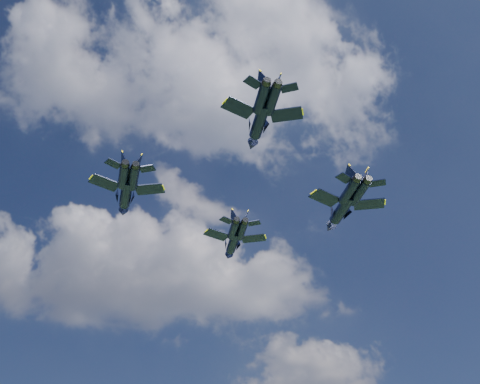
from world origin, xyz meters
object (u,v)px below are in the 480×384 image
Objects in this scene: jet_lead at (233,243)px; jet_slot at (259,123)px; jet_right at (341,210)px; jet_left at (126,195)px.

jet_slot reaches higher than jet_lead.
jet_right is 1.14× the size of jet_slot.
jet_left is at bearing -141.31° from jet_lead.
jet_slot is (-14.83, -20.40, 0.82)m from jet_right.
jet_left is at bearing 135.93° from jet_slot.
jet_left is 35.91m from jet_right.
jet_lead is at bearing 35.52° from jet_left.
jet_slot is at bearing -93.60° from jet_lead.
jet_right is (35.23, 6.60, 2.12)m from jet_left.
jet_slot is (3.39, -32.81, 0.03)m from jet_lead.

